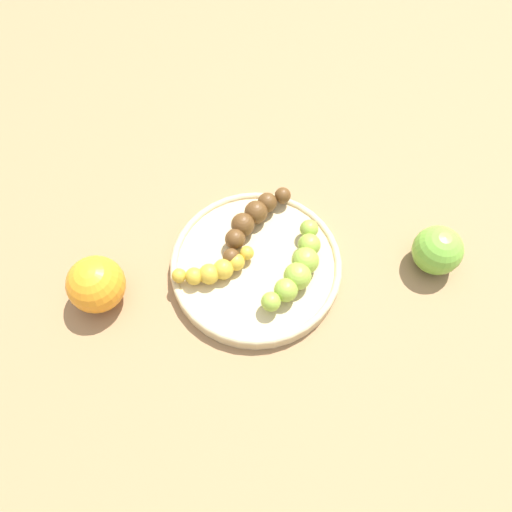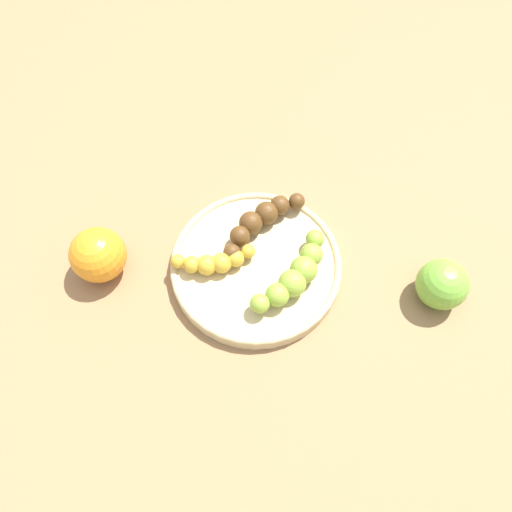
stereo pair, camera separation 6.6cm
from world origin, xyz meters
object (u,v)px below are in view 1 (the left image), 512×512
(apple_green, at_px, (438,250))
(orange_fruit, at_px, (96,284))
(banana_spotted, at_px, (215,269))
(fruit_bowl, at_px, (256,265))
(banana_overripe, at_px, (251,220))
(banana_green, at_px, (298,267))

(apple_green, distance_m, orange_fruit, 0.46)
(banana_spotted, bearing_deg, fruit_bowl, 87.18)
(banana_overripe, distance_m, orange_fruit, 0.22)
(banana_spotted, relative_size, banana_overripe, 0.89)
(apple_green, bearing_deg, banana_green, -171.66)
(fruit_bowl, xyz_separation_m, banana_green, (0.06, -0.02, 0.03))
(banana_green, xyz_separation_m, orange_fruit, (-0.26, -0.03, 0.00))
(banana_green, distance_m, apple_green, 0.19)
(banana_spotted, distance_m, banana_overripe, 0.09)
(fruit_bowl, bearing_deg, banana_spotted, -161.74)
(banana_green, height_order, apple_green, apple_green)
(banana_spotted, xyz_separation_m, banana_green, (0.11, 0.00, 0.00))
(apple_green, xyz_separation_m, orange_fruit, (-0.46, -0.05, 0.00))
(banana_spotted, relative_size, apple_green, 1.60)
(banana_green, xyz_separation_m, banana_overripe, (-0.06, 0.08, -0.00))
(banana_spotted, xyz_separation_m, banana_overripe, (0.05, 0.08, 0.00))
(banana_green, xyz_separation_m, apple_green, (0.19, 0.03, -0.00))
(orange_fruit, bearing_deg, banana_spotted, 8.95)
(banana_spotted, bearing_deg, banana_overripe, 127.30)
(fruit_bowl, height_order, banana_green, banana_green)
(fruit_bowl, distance_m, apple_green, 0.25)
(banana_green, distance_m, banana_overripe, 0.10)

